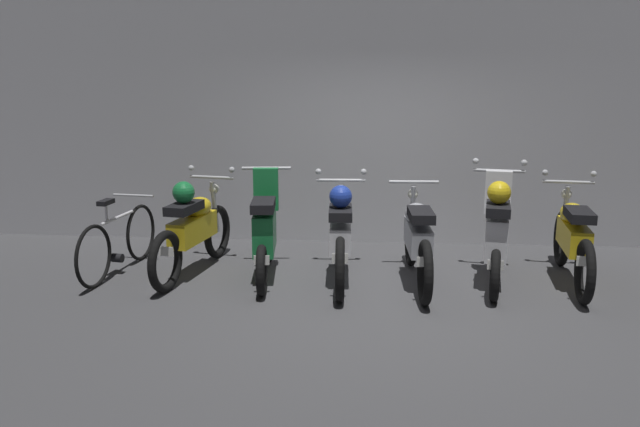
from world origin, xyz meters
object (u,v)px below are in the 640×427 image
object	(u,v)px
motorbike_slot_0	(193,228)
motorbike_slot_3	(418,238)
motorbike_slot_1	(265,231)
motorbike_slot_2	(340,233)
motorbike_slot_5	(573,238)
motorbike_slot_4	(496,231)
bicycle	(119,242)

from	to	relation	value
motorbike_slot_0	motorbike_slot_3	size ratio (longest dim) A/B	0.99
motorbike_slot_1	motorbike_slot_2	size ratio (longest dim) A/B	0.86
motorbike_slot_2	motorbike_slot_3	world-z (taller)	motorbike_slot_2
motorbike_slot_0	motorbike_slot_5	size ratio (longest dim) A/B	0.99
motorbike_slot_4	motorbike_slot_5	size ratio (longest dim) A/B	0.86
motorbike_slot_1	motorbike_slot_4	distance (m)	2.50
motorbike_slot_1	bicycle	distance (m)	1.68
motorbike_slot_1	motorbike_slot_2	xyz separation A→B (m)	(0.83, -0.03, 0.00)
motorbike_slot_4	bicycle	world-z (taller)	motorbike_slot_4
motorbike_slot_2	motorbike_slot_3	xyz separation A→B (m)	(0.83, -0.03, -0.04)
motorbike_slot_5	bicycle	bearing A→B (deg)	-179.11
motorbike_slot_2	motorbike_slot_5	world-z (taller)	same
motorbike_slot_3	motorbike_slot_1	bearing A→B (deg)	177.80
motorbike_slot_2	bicycle	size ratio (longest dim) A/B	1.13
motorbike_slot_0	bicycle	size ratio (longest dim) A/B	1.12
motorbike_slot_1	motorbike_slot_4	size ratio (longest dim) A/B	1.01
motorbike_slot_0	bicycle	distance (m)	0.87
motorbike_slot_1	motorbike_slot_5	bearing A→B (deg)	1.33
motorbike_slot_5	bicycle	size ratio (longest dim) A/B	1.13
motorbike_slot_2	motorbike_slot_3	bearing A→B (deg)	-2.30
motorbike_slot_5	bicycle	world-z (taller)	motorbike_slot_5
motorbike_slot_1	motorbike_slot_3	bearing A→B (deg)	-2.20
motorbike_slot_1	bicycle	size ratio (longest dim) A/B	0.98
motorbike_slot_2	motorbike_slot_3	size ratio (longest dim) A/B	1.00
motorbike_slot_4	motorbike_slot_0	bearing A→B (deg)	178.79
motorbike_slot_3	motorbike_slot_5	xyz separation A→B (m)	(1.66, 0.14, 0.00)
motorbike_slot_0	motorbike_slot_4	distance (m)	3.32
bicycle	motorbike_slot_4	bearing A→B (deg)	-0.02
motorbike_slot_0	motorbike_slot_3	bearing A→B (deg)	-3.04
motorbike_slot_5	bicycle	distance (m)	5.00
motorbike_slot_0	motorbike_slot_3	world-z (taller)	motorbike_slot_0
motorbike_slot_4	bicycle	distance (m)	4.18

